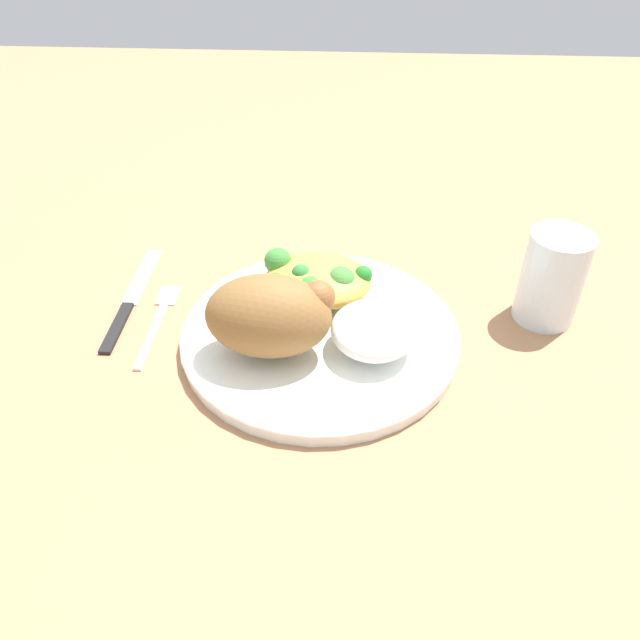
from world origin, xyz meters
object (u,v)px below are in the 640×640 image
object	(u,v)px
roasted_chicken	(270,315)
fork	(157,320)
rice_pile	(373,330)
mac_cheese_with_broccoli	(316,279)
water_glass	(552,278)
plate	(320,334)
knife	(128,304)

from	to	relation	value
roasted_chicken	fork	xyz separation A→B (m)	(-0.13, 0.05, -0.05)
roasted_chicken	rice_pile	size ratio (longest dim) A/B	1.47
mac_cheese_with_broccoli	water_glass	bearing A→B (deg)	-0.23
plate	water_glass	bearing A→B (deg)	13.21
rice_pile	water_glass	distance (m)	0.20
roasted_chicken	mac_cheese_with_broccoli	distance (m)	0.10
mac_cheese_with_broccoli	fork	size ratio (longest dim) A/B	0.81
rice_pile	plate	bearing A→B (deg)	156.12
fork	plate	bearing A→B (deg)	-6.84
mac_cheese_with_broccoli	rice_pile	bearing A→B (deg)	-53.15
rice_pile	mac_cheese_with_broccoli	world-z (taller)	mac_cheese_with_broccoli
plate	fork	bearing A→B (deg)	173.16
roasted_chicken	rice_pile	world-z (taller)	roasted_chicken
roasted_chicken	water_glass	world-z (taller)	water_glass
rice_pile	fork	distance (m)	0.23
roasted_chicken	rice_pile	xyz separation A→B (m)	(0.10, 0.01, -0.02)
plate	mac_cheese_with_broccoli	xyz separation A→B (m)	(-0.01, 0.06, 0.03)
knife	fork	bearing A→B (deg)	-31.68
plate	mac_cheese_with_broccoli	size ratio (longest dim) A/B	2.43
plate	fork	size ratio (longest dim) A/B	1.96
plate	rice_pile	size ratio (longest dim) A/B	3.31
plate	water_glass	xyz separation A→B (m)	(0.23, 0.05, 0.04)
roasted_chicken	knife	distance (m)	0.19
plate	roasted_chicken	distance (m)	0.07
mac_cheese_with_broccoli	water_glass	size ratio (longest dim) A/B	1.16
mac_cheese_with_broccoli	knife	world-z (taller)	mac_cheese_with_broccoli
water_glass	mac_cheese_with_broccoli	bearing A→B (deg)	179.77
plate	mac_cheese_with_broccoli	distance (m)	0.06
mac_cheese_with_broccoli	roasted_chicken	bearing A→B (deg)	-112.30
fork	water_glass	xyz separation A→B (m)	(0.41, 0.03, 0.05)
mac_cheese_with_broccoli	plate	bearing A→B (deg)	-82.84
rice_pile	water_glass	xyz separation A→B (m)	(0.18, 0.08, 0.01)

